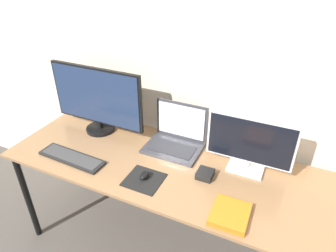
% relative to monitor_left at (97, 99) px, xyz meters
% --- Properties ---
extents(wall_back, '(7.00, 0.05, 2.50)m').
position_rel_monitor_left_xyz_m(wall_back, '(0.54, 0.25, 0.28)').
color(wall_back, beige).
rests_on(wall_back, ground_plane).
extents(desk, '(1.85, 0.68, 0.74)m').
position_rel_monitor_left_xyz_m(desk, '(0.54, -0.16, -0.30)').
color(desk, olive).
rests_on(desk, ground_plane).
extents(monitor_left, '(0.66, 0.19, 0.45)m').
position_rel_monitor_left_xyz_m(monitor_left, '(0.00, 0.00, 0.00)').
color(monitor_left, black).
rests_on(monitor_left, desk).
extents(monitor_right, '(0.47, 0.14, 0.33)m').
position_rel_monitor_left_xyz_m(monitor_right, '(0.99, 0.00, -0.06)').
color(monitor_right, silver).
rests_on(monitor_right, desk).
extents(laptop, '(0.34, 0.26, 0.26)m').
position_rel_monitor_left_xyz_m(laptop, '(0.54, 0.05, -0.17)').
color(laptop, '#333338').
rests_on(laptop, desk).
extents(keyboard, '(0.42, 0.13, 0.02)m').
position_rel_monitor_left_xyz_m(keyboard, '(0.04, -0.34, -0.22)').
color(keyboard, black).
rests_on(keyboard, desk).
extents(mousepad, '(0.20, 0.19, 0.00)m').
position_rel_monitor_left_xyz_m(mousepad, '(0.52, -0.33, -0.23)').
color(mousepad, black).
rests_on(mousepad, desk).
extents(mouse, '(0.04, 0.07, 0.03)m').
position_rel_monitor_left_xyz_m(mouse, '(0.52, -0.31, -0.21)').
color(mouse, black).
rests_on(mouse, mousepad).
extents(book, '(0.18, 0.19, 0.03)m').
position_rel_monitor_left_xyz_m(book, '(1.00, -0.38, -0.22)').
color(book, orange).
rests_on(book, desk).
extents(power_brick, '(0.09, 0.09, 0.04)m').
position_rel_monitor_left_xyz_m(power_brick, '(0.81, -0.16, -0.21)').
color(power_brick, black).
rests_on(power_brick, desk).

